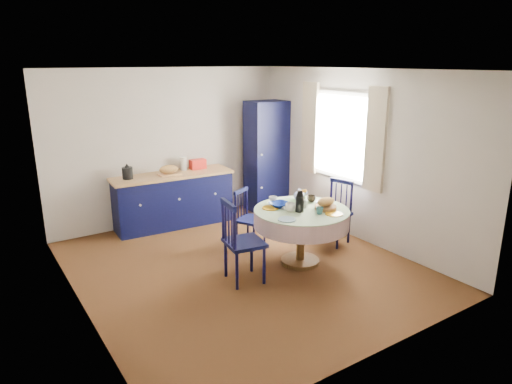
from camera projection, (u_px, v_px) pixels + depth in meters
floor at (243, 266)px, 5.99m from camera, size 4.50×4.50×0.00m
ceiling at (241, 70)px, 5.29m from camera, size 4.50×4.50×0.00m
wall_back at (169, 146)px, 7.44m from camera, size 4.00×0.02×2.50m
wall_left at (73, 200)px, 4.58m from camera, size 0.02×4.50×2.50m
wall_right at (357, 156)px, 6.70m from camera, size 0.02×4.50×2.50m
window at (341, 135)px, 6.84m from camera, size 0.10×1.74×1.45m
kitchen_counter at (173, 199)px, 7.38m from camera, size 1.97×0.73×1.10m
pantry_cabinet at (266, 156)px, 8.08m from camera, size 0.69×0.51×1.93m
dining_table at (302, 218)px, 5.93m from camera, size 1.24×1.24×1.03m
chair_left at (241, 241)px, 5.46m from camera, size 0.51×0.52×1.03m
chair_far at (249, 218)px, 6.56m from camera, size 0.49×0.48×0.84m
chair_right at (335, 212)px, 6.66m from camera, size 0.50×0.51×0.94m
mug_a at (291, 207)px, 5.81m from camera, size 0.14×0.14×0.11m
mug_b at (320, 211)px, 5.70m from camera, size 0.10×0.10×0.09m
mug_c at (311, 199)px, 6.20m from camera, size 0.11×0.11×0.09m
mug_d at (273, 200)px, 6.11m from camera, size 0.11×0.11×0.10m
cobalt_bowl at (279, 205)px, 5.98m from camera, size 0.26×0.26×0.06m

